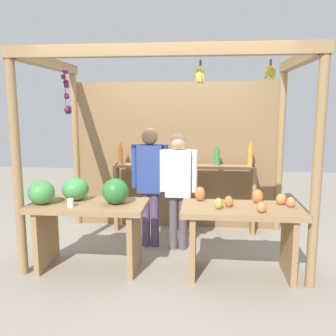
# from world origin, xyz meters

# --- Properties ---
(ground_plane) EXTENTS (12.00, 12.00, 0.00)m
(ground_plane) POSITION_xyz_m (0.00, 0.00, 0.00)
(ground_plane) COLOR gray
(ground_plane) RESTS_ON ground
(market_stall) EXTENTS (3.20, 1.91, 2.43)m
(market_stall) POSITION_xyz_m (-0.00, 0.43, 1.40)
(market_stall) COLOR #99754C
(market_stall) RESTS_ON ground
(fruit_counter_left) EXTENTS (1.32, 0.64, 1.05)m
(fruit_counter_left) POSITION_xyz_m (-0.89, -0.67, 0.69)
(fruit_counter_left) COLOR #99754C
(fruit_counter_left) RESTS_ON ground
(fruit_counter_right) EXTENTS (1.29, 0.64, 0.93)m
(fruit_counter_right) POSITION_xyz_m (0.85, -0.67, 0.57)
(fruit_counter_right) COLOR #99754C
(fruit_counter_right) RESTS_ON ground
(bottle_shelf_unit) EXTENTS (2.05, 0.22, 1.36)m
(bottle_shelf_unit) POSITION_xyz_m (0.16, 0.68, 0.79)
(bottle_shelf_unit) COLOR #99754C
(bottle_shelf_unit) RESTS_ON ground
(vendor_man) EXTENTS (0.48, 0.21, 1.56)m
(vendor_man) POSITION_xyz_m (-0.26, 0.06, 0.93)
(vendor_man) COLOR #543F6D
(vendor_man) RESTS_ON ground
(vendor_woman) EXTENTS (0.48, 0.20, 1.50)m
(vendor_woman) POSITION_xyz_m (0.11, -0.01, 0.89)
(vendor_woman) COLOR #594E55
(vendor_woman) RESTS_ON ground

